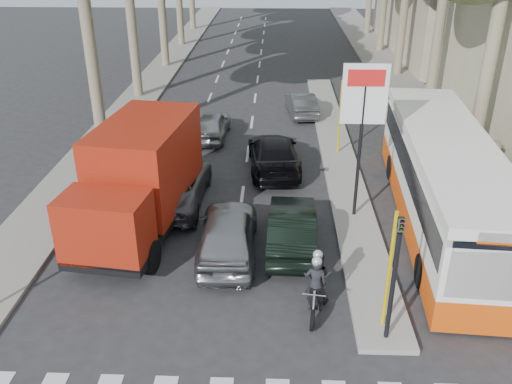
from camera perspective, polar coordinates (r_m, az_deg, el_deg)
ground at (r=15.60m, az=0.43°, el=-11.46°), size 120.00×120.00×0.00m
sidewalk_right at (r=39.39m, az=14.44°, el=11.55°), size 3.20×70.00×0.12m
median_left at (r=42.26m, az=-9.59°, el=12.97°), size 2.40×64.00×0.12m
traffic_island at (r=25.34m, az=8.56°, el=4.06°), size 1.50×26.00×0.16m
billboard at (r=18.51m, az=11.13°, el=7.39°), size 1.50×12.10×5.60m
traffic_light_island at (r=13.25m, az=14.56°, el=-6.88°), size 0.16×0.41×3.60m
silver_hatchback at (r=17.24m, az=-2.99°, el=-4.33°), size 1.92×4.60×1.56m
dark_hatchback at (r=17.69m, az=3.81°, el=-3.72°), size 1.66×4.40×1.43m
queue_car_a at (r=20.69m, az=-8.80°, el=0.78°), size 2.58×5.41×1.49m
queue_car_b at (r=23.29m, az=1.87°, el=4.04°), size 2.48×5.21×1.47m
queue_car_c at (r=27.02m, az=-4.75°, el=7.04°), size 1.77×4.04×1.35m
queue_car_d at (r=30.53m, az=4.81°, el=9.22°), size 1.80×3.94×1.25m
queue_car_e at (r=24.87m, az=-11.08°, el=5.03°), size 2.66×5.26×1.46m
red_truck at (r=18.61m, az=-12.11°, el=1.51°), size 3.45×7.12×3.65m
city_bus at (r=19.71m, az=19.21°, el=1.28°), size 3.51×12.40×3.23m
motorcycle at (r=15.04m, az=6.34°, el=-9.44°), size 0.84×2.08×1.77m
pedestrian_near at (r=22.67m, az=21.53°, el=2.21°), size 0.97×1.14×1.75m
pedestrian_far at (r=24.13m, az=23.61°, el=3.13°), size 1.09×0.52×1.66m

